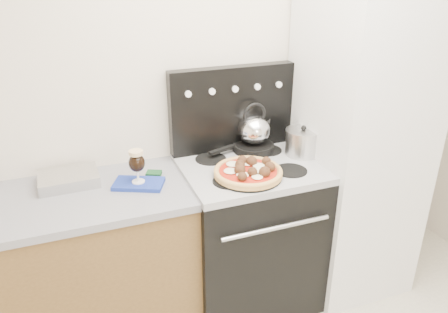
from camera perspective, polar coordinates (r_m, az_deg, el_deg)
name	(u,v)px	position (r m, az deg, el deg)	size (l,w,h in m)	color
room_shell	(331,184)	(1.60, 13.86, -3.51)	(3.52, 3.01, 2.52)	beige
base_cabinet	(56,277)	(2.57, -21.11, -14.52)	(1.45, 0.60, 0.86)	brown
countertop	(41,204)	(2.33, -22.75, -5.79)	(1.48, 0.63, 0.04)	gray
stove_body	(248,236)	(2.70, 3.12, -10.33)	(0.76, 0.65, 0.88)	black
cooktop	(250,168)	(2.47, 3.36, -1.53)	(0.76, 0.65, 0.04)	#ADADB2
backguard	(232,108)	(2.61, 1.05, 6.30)	(0.76, 0.08, 0.50)	black
fridge	(357,145)	(2.77, 16.96, 1.49)	(0.64, 0.68, 1.90)	silver
foil_sheet	(69,179)	(2.42, -19.61, -2.77)	(0.30, 0.22, 0.06)	silver
oven_mitt	(139,184)	(2.32, -11.08, -3.52)	(0.25, 0.15, 0.02)	#1D339A
beer_glass	(137,166)	(2.27, -11.29, -1.26)	(0.08, 0.08, 0.18)	black
pizza_pan	(248,176)	(2.33, 3.15, -2.54)	(0.36, 0.36, 0.01)	black
pizza	(248,171)	(2.31, 3.17, -1.84)	(0.36, 0.36, 0.05)	#EACC6F
skillet	(254,147)	(2.64, 3.88, 1.21)	(0.25, 0.25, 0.04)	black
tea_kettle	(254,127)	(2.59, 3.96, 3.84)	(0.19, 0.19, 0.21)	white
stock_pot	(302,143)	(2.61, 10.22, 1.75)	(0.20, 0.20, 0.15)	beige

